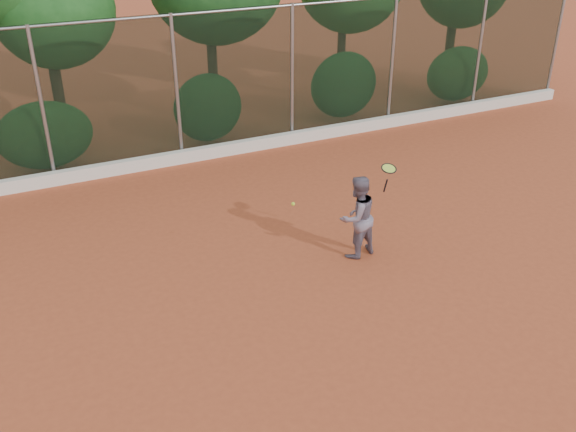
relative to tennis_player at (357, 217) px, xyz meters
name	(u,v)px	position (x,y,z in m)	size (l,w,h in m)	color
ground	(315,312)	(-1.49, -1.25, -0.77)	(80.00, 80.00, 0.00)	#A74827
concrete_curb	(184,156)	(-1.49, 5.57, -0.62)	(24.00, 0.20, 0.30)	silver
tennis_player	(357,217)	(0.00, 0.00, 0.00)	(0.75, 0.59, 1.55)	slate
chainlink_fence	(176,86)	(-1.49, 5.75, 1.08)	(24.09, 0.09, 3.50)	black
tennis_racket	(388,170)	(0.46, -0.19, 0.89)	(0.30, 0.29, 0.54)	black
tennis_ball_in_flight	(293,204)	(-1.42, -0.30, 0.70)	(0.06, 0.06, 0.06)	#B4D831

